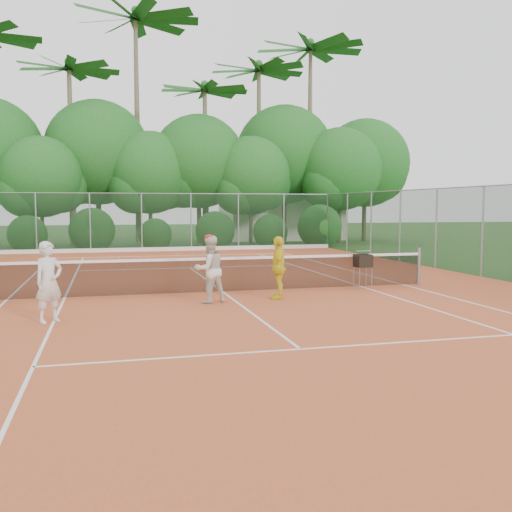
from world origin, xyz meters
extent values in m
plane|color=#254D1B|center=(0.00, 0.00, 0.00)|extent=(120.00, 120.00, 0.00)
cube|color=#BD542B|center=(0.00, 0.00, 0.01)|extent=(18.00, 36.00, 0.02)
cube|color=beige|center=(9.00, 24.00, 1.50)|extent=(8.00, 5.00, 3.00)
cylinder|color=gray|center=(5.94, 0.00, 0.57)|extent=(0.10, 0.10, 1.10)
cube|color=black|center=(0.00, 0.00, 0.48)|extent=(11.87, 0.03, 0.86)
cube|color=white|center=(0.00, 0.00, 0.95)|extent=(11.87, 0.04, 0.07)
imported|color=silver|center=(-4.18, -3.04, 0.84)|extent=(0.71, 0.68, 1.64)
imported|color=silver|center=(-0.65, -1.56, 0.84)|extent=(0.94, 0.83, 1.63)
ellipsoid|color=red|center=(-0.65, -1.56, 1.61)|extent=(0.22, 0.22, 0.14)
imported|color=yellow|center=(1.14, -1.41, 0.81)|extent=(0.65, 1.00, 1.59)
cylinder|color=gray|center=(3.81, -0.45, 0.33)|extent=(0.02, 0.02, 0.61)
cylinder|color=gray|center=(4.19, -0.07, 0.33)|extent=(0.02, 0.02, 0.61)
cube|color=black|center=(4.00, -0.26, 0.81)|extent=(0.42, 0.42, 0.36)
sphere|color=#B8CE30|center=(-2.54, 11.05, 0.05)|extent=(0.07, 0.07, 0.07)
sphere|color=#D3E134|center=(0.27, 12.50, 0.05)|extent=(0.07, 0.07, 0.07)
sphere|color=#CDDA32|center=(0.40, 9.32, 0.05)|extent=(0.07, 0.07, 0.07)
cube|color=white|center=(0.00, 11.88, 0.02)|extent=(11.03, 0.06, 0.01)
cube|color=white|center=(-5.49, 0.00, 0.02)|extent=(0.06, 23.77, 0.01)
cube|color=white|center=(5.49, 0.00, 0.02)|extent=(0.06, 23.77, 0.01)
cube|color=white|center=(-4.11, 0.00, 0.02)|extent=(0.06, 23.77, 0.01)
cube|color=white|center=(4.11, 0.00, 0.02)|extent=(0.06, 23.77, 0.01)
cube|color=white|center=(0.00, 6.40, 0.02)|extent=(8.23, 0.06, 0.01)
cube|color=white|center=(0.00, -6.40, 0.02)|extent=(8.23, 0.06, 0.01)
cube|color=white|center=(0.00, 0.00, 0.02)|extent=(0.06, 12.80, 0.01)
cube|color=#19381E|center=(0.00, 15.00, 1.52)|extent=(18.00, 0.02, 3.00)
cylinder|color=gray|center=(9.00, 15.00, 1.52)|extent=(0.07, 0.07, 3.00)
cylinder|color=gray|center=(9.00, 15.00, 1.52)|extent=(0.07, 0.07, 3.00)
cylinder|color=brown|center=(-6.50, 18.50, 1.60)|extent=(0.22, 0.22, 3.20)
sphere|color=#1D551C|center=(-6.50, 18.50, 3.97)|extent=(4.48, 4.48, 4.48)
cylinder|color=brown|center=(-3.50, 21.00, 2.25)|extent=(0.31, 0.31, 4.50)
sphere|color=#1D551C|center=(-3.50, 21.00, 5.58)|extent=(6.30, 6.30, 6.30)
cylinder|color=brown|center=(-0.50, 19.50, 1.75)|extent=(0.24, 0.24, 3.50)
sphere|color=#1D551C|center=(-0.50, 19.50, 4.34)|extent=(4.90, 4.90, 4.90)
cylinder|color=brown|center=(2.50, 20.00, 2.05)|extent=(0.28, 0.28, 4.10)
sphere|color=#1D551C|center=(2.50, 20.00, 5.08)|extent=(5.74, 5.74, 5.74)
cylinder|color=brown|center=(5.50, 18.80, 1.70)|extent=(0.23, 0.23, 3.40)
sphere|color=#1D551C|center=(5.50, 18.80, 4.22)|extent=(4.76, 4.76, 4.76)
cylinder|color=brown|center=(8.50, 21.50, 2.33)|extent=(0.32, 0.32, 4.65)
sphere|color=#1D551C|center=(8.50, 21.50, 5.77)|extent=(6.51, 6.51, 6.51)
cylinder|color=brown|center=(11.50, 19.20, 1.90)|extent=(0.26, 0.26, 3.80)
sphere|color=#1D551C|center=(11.50, 19.20, 4.71)|extent=(5.32, 5.32, 5.32)
cylinder|color=brown|center=(14.00, 20.80, 2.12)|extent=(0.29, 0.29, 4.25)
sphere|color=#1D551C|center=(14.00, 20.80, 5.27)|extent=(5.95, 5.95, 5.95)
cone|color=brown|center=(-5.00, 21.00, 5.50)|extent=(0.44, 0.44, 11.00)
sphere|color=#1D551C|center=(-5.00, 21.00, 10.83)|extent=(0.50, 0.50, 0.50)
cone|color=brown|center=(-1.00, 23.00, 7.50)|extent=(0.44, 0.44, 15.00)
sphere|color=#1D551C|center=(-1.00, 23.00, 14.78)|extent=(0.50, 0.50, 0.50)
cone|color=brown|center=(3.00, 20.50, 5.00)|extent=(0.44, 0.44, 10.00)
sphere|color=#1D551C|center=(3.00, 20.50, 9.85)|extent=(0.50, 0.50, 0.50)
cone|color=brown|center=(7.00, 22.50, 6.00)|extent=(0.44, 0.44, 12.00)
sphere|color=#1D551C|center=(7.00, 22.50, 11.82)|extent=(0.50, 0.50, 0.50)
cone|color=brown|center=(11.00, 23.50, 7.00)|extent=(0.44, 0.44, 14.00)
sphere|color=#1D551C|center=(11.00, 23.50, 13.79)|extent=(0.50, 0.50, 0.50)
camera|label=1|loc=(-3.02, -15.08, 2.35)|focal=40.00mm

